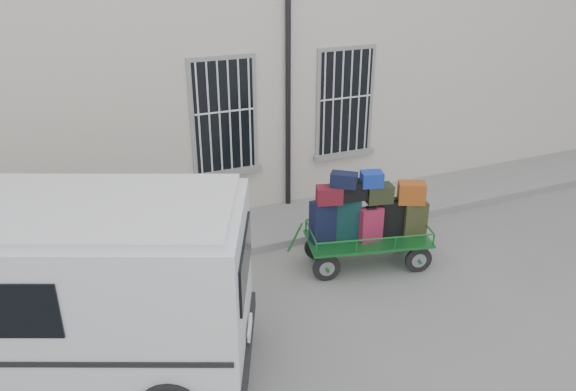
% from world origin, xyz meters
% --- Properties ---
extents(ground, '(80.00, 80.00, 0.00)m').
position_xyz_m(ground, '(0.00, 0.00, 0.00)').
color(ground, slate).
rests_on(ground, ground).
extents(building, '(24.00, 5.15, 6.00)m').
position_xyz_m(building, '(0.00, 5.50, 3.00)').
color(building, beige).
rests_on(building, ground).
extents(sidewalk, '(24.00, 1.70, 0.15)m').
position_xyz_m(sidewalk, '(0.00, 2.20, 0.07)').
color(sidewalk, gray).
rests_on(sidewalk, ground).
extents(luggage_cart, '(2.59, 1.47, 1.85)m').
position_xyz_m(luggage_cart, '(1.30, 0.21, 0.95)').
color(luggage_cart, black).
rests_on(luggage_cart, ground).
extents(van, '(5.39, 3.90, 2.53)m').
position_xyz_m(van, '(-3.85, -0.60, 1.45)').
color(van, white).
rests_on(van, ground).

